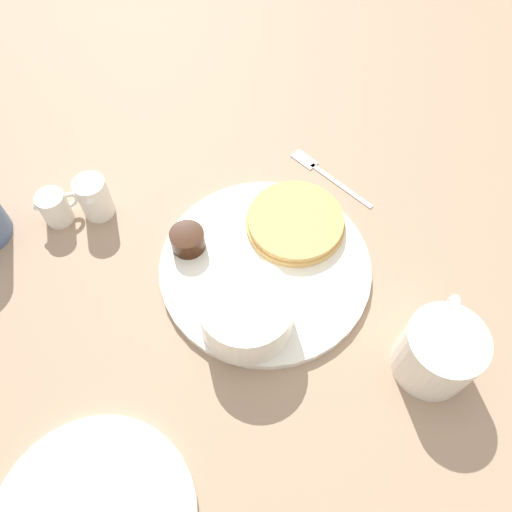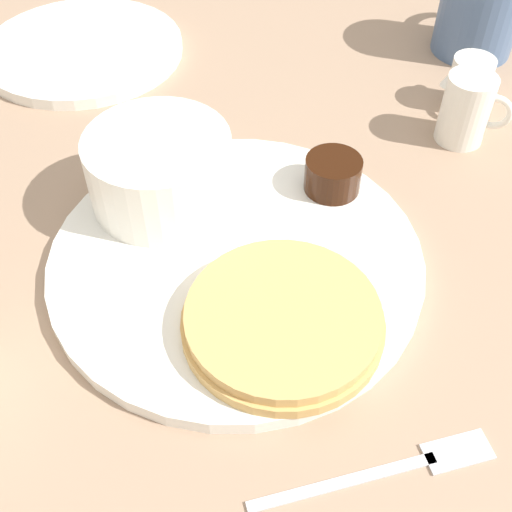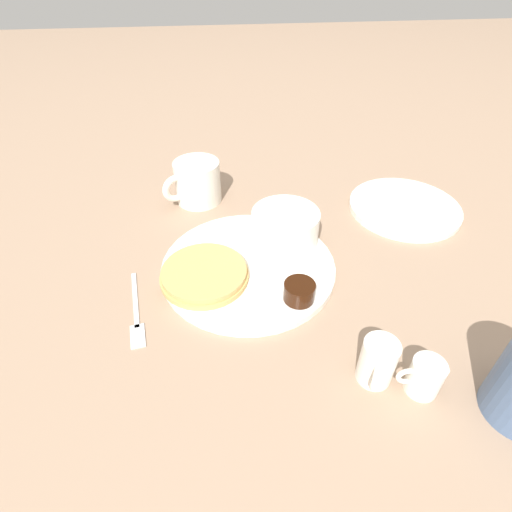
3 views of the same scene
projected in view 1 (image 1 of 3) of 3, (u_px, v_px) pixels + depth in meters
The scene contains 10 objects.
ground_plane at pixel (265, 269), 0.68m from camera, with size 4.00×4.00×0.00m, color #9E7F66.
plate at pixel (265, 266), 0.67m from camera, with size 0.28×0.28×0.01m.
pancake_stack at pixel (295, 222), 0.69m from camera, with size 0.14×0.14×0.02m.
bowl at pixel (246, 311), 0.60m from camera, with size 0.12×0.12×0.06m.
syrup_cup at pixel (188, 240), 0.67m from camera, with size 0.05×0.05×0.03m.
butter_ramekin at pixel (228, 329), 0.60m from camera, with size 0.04×0.04×0.04m.
coffee_mug at pixel (439, 351), 0.57m from camera, with size 0.12×0.09×0.08m.
creamer_pitcher_near at pixel (94, 197), 0.70m from camera, with size 0.04×0.06×0.07m.
creamer_pitcher_far at pixel (55, 207), 0.70m from camera, with size 0.06×0.04×0.05m.
fork at pixel (322, 172), 0.77m from camera, with size 0.04×0.15×0.00m.
Camera 1 is at (0.21, 0.27, 0.59)m, focal length 35.00 mm.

